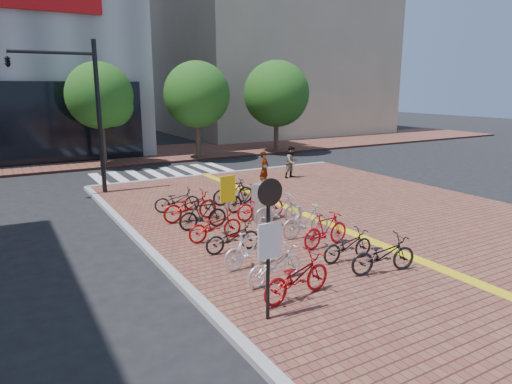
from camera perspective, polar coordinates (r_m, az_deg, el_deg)
ground at (r=13.38m, az=6.63°, el=-7.59°), size 120.00×120.00×0.00m
kerb_north at (r=24.83m, az=-4.33°, el=2.29°), size 14.00×0.25×0.15m
far_sidewalk at (r=32.24m, az=-16.21°, el=4.29°), size 70.00×8.00×0.15m
building_beige at (r=49.34m, az=1.35°, el=18.05°), size 20.00×18.00×18.00m
crosswalk at (r=25.74m, az=-11.30°, el=2.30°), size 7.50×4.00×0.01m
street_trees at (r=30.21m, az=-5.50°, el=11.86°), size 16.20×4.60×6.35m
bike_0 at (r=10.16m, az=5.13°, el=-10.51°), size 1.96×0.93×0.99m
bike_1 at (r=10.92m, az=2.38°, el=-9.06°), size 1.73×0.84×0.87m
bike_2 at (r=11.77m, az=-0.70°, el=-7.15°), size 1.63×0.58×0.96m
bike_3 at (r=12.84m, az=-2.94°, el=-5.67°), size 1.65×0.65×0.85m
bike_4 at (r=13.82m, az=-5.13°, el=-4.20°), size 1.76×0.65×0.92m
bike_5 at (r=14.92m, az=-6.65°, el=-2.80°), size 1.65×0.53×0.98m
bike_6 at (r=15.90m, az=-8.22°, el=-1.77°), size 1.98×0.73×1.03m
bike_7 at (r=17.14m, az=-9.83°, el=-1.00°), size 1.75×0.89×0.88m
bike_8 at (r=11.85m, az=15.63°, el=-7.54°), size 1.89×0.95×0.95m
bike_9 at (r=12.46m, az=11.40°, el=-6.55°), size 1.61×0.57×0.84m
bike_10 at (r=13.36m, az=8.74°, el=-4.70°), size 1.72×0.64×1.01m
bike_11 at (r=14.11m, az=6.28°, el=-3.61°), size 1.73×0.51×1.03m
bike_12 at (r=15.15m, az=2.88°, el=-2.26°), size 1.85×0.65×1.10m
bike_13 at (r=15.93m, az=0.56°, el=-1.67°), size 1.90×0.70×0.99m
bike_14 at (r=16.96m, az=-1.24°, el=-0.72°), size 1.73×0.66×1.02m
bike_15 at (r=17.91m, az=-2.87°, el=0.05°), size 1.75×0.57×1.04m
pedestrian_a at (r=21.27m, az=1.04°, el=2.91°), size 0.70×0.62×1.60m
pedestrian_b at (r=23.24m, az=4.51°, el=3.76°), size 0.88×0.73×1.62m
utility_box at (r=15.80m, az=0.72°, el=-1.24°), size 0.70×0.59×1.29m
yellow_sign at (r=13.97m, az=-3.56°, el=-0.31°), size 0.52×0.13×1.91m
notice_sign at (r=8.74m, az=1.66°, el=-5.12°), size 0.53×0.12×2.89m
traffic_light_pole at (r=20.56m, az=-23.40°, el=11.76°), size 3.47×1.34×6.45m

